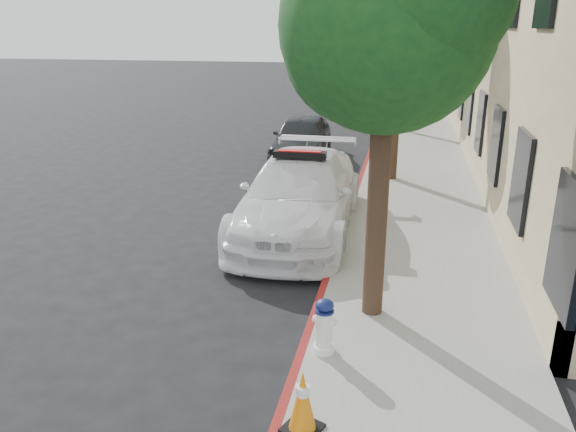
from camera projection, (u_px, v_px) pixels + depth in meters
The scene contains 12 objects.
ground at pixel (229, 255), 10.95m from camera, with size 120.00×120.00×0.00m, color black.
sidewalk at pixel (415, 152), 19.49m from camera, with size 3.20×50.00×0.15m, color gray.
curb_strip at pixel (371, 150), 19.79m from camera, with size 0.12×50.00×0.15m, color maroon.
building at pixel (574, 5), 21.44m from camera, with size 8.00×36.00×10.00m, color tan.
tree_near at pixel (390, 23), 7.14m from camera, with size 2.92×2.82×5.62m.
tree_mid at pixel (401, 29), 14.58m from camera, with size 2.77×2.64×5.43m.
tree_far at pixel (405, 22), 21.92m from camera, with size 3.10×3.00×5.81m.
police_car at pixel (300, 195), 11.95m from camera, with size 2.40×5.69×1.79m.
parked_car_mid at pixel (302, 137), 18.64m from camera, with size 1.72×4.28×1.46m, color black.
parked_car_far at pixel (367, 98), 28.43m from camera, with size 1.65×4.73×1.56m, color #141A32.
fire_hydrant at pixel (324, 326), 7.32m from camera, with size 0.32×0.29×0.76m.
traffic_cone at pixel (303, 401), 5.88m from camera, with size 0.50×0.50×0.72m.
Camera 1 is at (3.22, -9.67, 4.24)m, focal length 35.00 mm.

